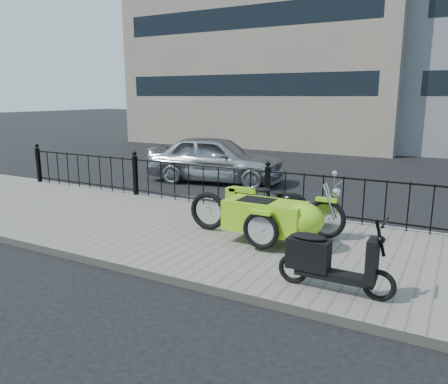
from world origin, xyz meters
The scene contains 9 objects.
ground centered at (0.00, 0.00, 0.00)m, with size 120.00×120.00×0.00m, color black.
sidewalk centered at (0.00, -0.50, 0.06)m, with size 30.00×3.80×0.12m, color gray.
curb centered at (0.00, 1.44, 0.06)m, with size 30.00×0.10×0.12m, color gray.
iron_fence centered at (0.00, 1.30, 0.59)m, with size 14.11×0.11×1.08m.
building_tan centered at (-6.00, 15.99, 6.00)m, with size 14.00×8.01×12.00m.
motorcycle_sidecar centered at (0.92, -0.41, 0.59)m, with size 2.28×1.48×0.98m.
scooter centered at (2.12, -1.80, 0.51)m, with size 1.46×0.43×0.99m.
spare_tire centered at (-0.46, -0.33, 0.47)m, with size 0.70×0.70×0.10m, color black.
sedan_car centered at (-2.87, 4.18, 0.69)m, with size 1.63×4.05×1.38m, color #A4A6AB.
Camera 1 is at (3.45, -6.88, 2.50)m, focal length 35.00 mm.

